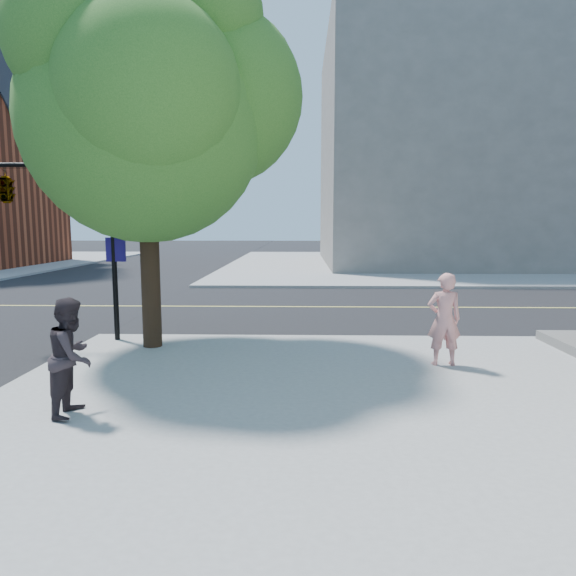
{
  "coord_description": "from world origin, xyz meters",
  "views": [
    {
      "loc": [
        3.43,
        -10.77,
        2.5
      ],
      "look_at": [
        3.19,
        -1.17,
        1.3
      ],
      "focal_mm": 31.51,
      "sensor_mm": 36.0,
      "label": 1
    }
  ],
  "objects_px": {
    "man_on_phone": "(444,319)",
    "pedestrian": "(72,356)",
    "street_tree": "(151,94)",
    "signal_pole": "(22,191)"
  },
  "relations": [
    {
      "from": "pedestrian",
      "to": "signal_pole",
      "type": "relative_size",
      "value": 0.4
    },
    {
      "from": "man_on_phone",
      "to": "pedestrian",
      "type": "bearing_deg",
      "value": 22.66
    },
    {
      "from": "pedestrian",
      "to": "street_tree",
      "type": "height_order",
      "value": "street_tree"
    },
    {
      "from": "street_tree",
      "to": "signal_pole",
      "type": "xyz_separation_m",
      "value": [
        -2.86,
        0.54,
        -1.73
      ]
    },
    {
      "from": "street_tree",
      "to": "pedestrian",
      "type": "bearing_deg",
      "value": -91.2
    },
    {
      "from": "man_on_phone",
      "to": "street_tree",
      "type": "relative_size",
      "value": 0.21
    },
    {
      "from": "street_tree",
      "to": "signal_pole",
      "type": "bearing_deg",
      "value": 169.31
    },
    {
      "from": "pedestrian",
      "to": "street_tree",
      "type": "xyz_separation_m",
      "value": [
        0.08,
        3.6,
        4.06
      ]
    },
    {
      "from": "man_on_phone",
      "to": "signal_pole",
      "type": "xyz_separation_m",
      "value": [
        -8.1,
        1.76,
        2.28
      ]
    },
    {
      "from": "man_on_phone",
      "to": "pedestrian",
      "type": "height_order",
      "value": "man_on_phone"
    }
  ]
}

